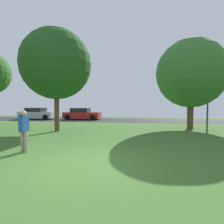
# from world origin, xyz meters

# --- Properties ---
(ground_plane) EXTENTS (44.00, 44.00, 0.00)m
(ground_plane) POSITION_xyz_m (0.00, 0.00, 0.00)
(ground_plane) COLOR #3D6628
(road_strip) EXTENTS (44.00, 6.40, 0.01)m
(road_strip) POSITION_xyz_m (0.00, 16.00, 0.00)
(road_strip) COLOR #28282B
(road_strip) RESTS_ON ground_plane
(maple_tree_near) EXTENTS (5.16, 5.16, 6.76)m
(maple_tree_near) POSITION_xyz_m (5.38, 9.26, 4.17)
(maple_tree_near) COLOR brown
(maple_tree_near) RESTS_ON ground_plane
(birch_tree_lone) EXTENTS (4.72, 4.72, 6.90)m
(birch_tree_lone) POSITION_xyz_m (-4.00, 6.34, 4.53)
(birch_tree_lone) COLOR brown
(birch_tree_lone) RESTS_ON ground_plane
(person_walking) EXTENTS (0.30, 0.35, 1.58)m
(person_walking) POSITION_xyz_m (-2.73, 1.05, 0.87)
(person_walking) COLOR gray
(person_walking) RESTS_ON ground_plane
(parked_car_silver) EXTENTS (4.43, 2.01, 1.44)m
(parked_car_silver) POSITION_xyz_m (-11.24, 15.67, 0.67)
(parked_car_silver) COLOR #B7B7BC
(parked_car_silver) RESTS_ON ground_plane
(parked_car_red) EXTENTS (4.45, 2.09, 1.42)m
(parked_car_red) POSITION_xyz_m (-5.54, 16.15, 0.65)
(parked_car_red) COLOR #B21E1E
(parked_car_red) RESTS_ON ground_plane
(street_lamp_post) EXTENTS (0.14, 0.14, 4.50)m
(street_lamp_post) POSITION_xyz_m (7.61, 12.20, 2.25)
(street_lamp_post) COLOR #2D2D33
(street_lamp_post) RESTS_ON ground_plane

